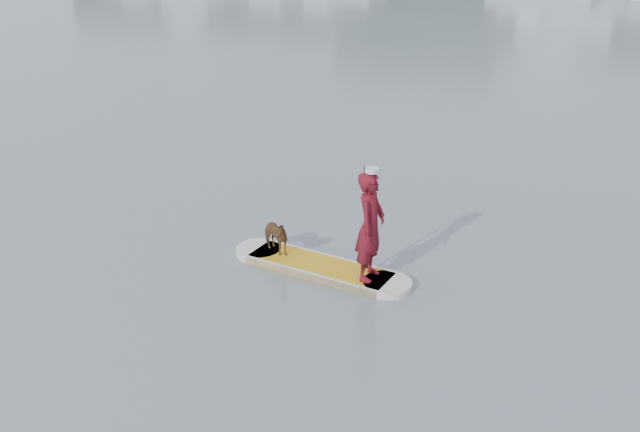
% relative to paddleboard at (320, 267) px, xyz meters
% --- Properties ---
extents(ground, '(140.00, 140.00, 0.00)m').
position_rel_paddleboard_xyz_m(ground, '(-2.75, 0.18, -0.06)').
color(ground, slate).
rests_on(ground, ground).
extents(paddleboard, '(3.28, 1.13, 0.12)m').
position_rel_paddleboard_xyz_m(paddleboard, '(0.00, 0.00, 0.00)').
color(paddleboard, gold).
rests_on(paddleboard, ground).
extents(paddler, '(0.44, 0.66, 1.81)m').
position_rel_paddleboard_xyz_m(paddler, '(0.91, -0.12, 0.96)').
color(paddler, maroon).
rests_on(paddler, paddleboard).
extents(white_cap, '(0.22, 0.22, 0.07)m').
position_rel_paddleboard_xyz_m(white_cap, '(0.91, -0.12, 1.90)').
color(white_cap, silver).
rests_on(white_cap, paddler).
extents(dog, '(0.82, 0.66, 0.63)m').
position_rel_paddleboard_xyz_m(dog, '(-0.91, 0.12, 0.38)').
color(dog, '#512E1C').
rests_on(dog, paddleboard).
extents(paddle, '(0.10, 0.30, 2.00)m').
position_rel_paddleboard_xyz_m(paddle, '(0.76, 0.16, 0.74)').
color(paddle, black).
rests_on(paddle, ground).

